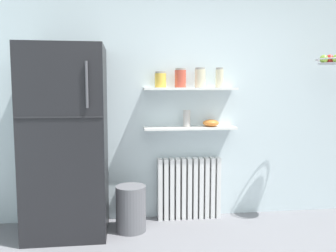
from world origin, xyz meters
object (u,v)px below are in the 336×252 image
Objects in this scene: storage_jar_3 at (219,78)px; trash_bin at (131,208)px; hanging_fruit_basket at (332,60)px; storage_jar_0 at (160,80)px; storage_jar_1 at (180,78)px; vase at (187,118)px; refrigerator at (66,141)px; storage_jar_2 at (200,78)px; shelf_bowl at (211,123)px; radiator at (189,188)px.

trash_bin is (-0.95, -0.24, -1.30)m from storage_jar_3.
storage_jar_0 is at bearing 170.57° from hanging_fruit_basket.
storage_jar_1 is 1.11× the size of vase.
refrigerator is at bearing -167.51° from storage_jar_0.
storage_jar_2 is at bearing 167.60° from hanging_fruit_basket.
storage_jar_0 is 1.74m from hanging_fruit_basket.
shelf_bowl is 0.54× the size of hanging_fruit_basket.
storage_jar_2 reaches higher than shelf_bowl.
storage_jar_1 is 0.58m from shelf_bowl.
shelf_bowl is at bearing 7.98° from refrigerator.
storage_jar_0 is 0.49m from vase.
shelf_bowl is (0.33, 0.00, -0.47)m from storage_jar_1.
refrigerator reaches higher than storage_jar_0.
storage_jar_0 is 0.21m from storage_jar_1.
storage_jar_2 is 0.49m from shelf_bowl.
vase is at bearing 180.00° from storage_jar_3.
refrigerator reaches higher than vase.
hanging_fruit_basket is (1.50, -0.28, 0.18)m from storage_jar_1.
storage_jar_0 reaches higher than trash_bin.
shelf_bowl is (-0.09, 0.00, -0.48)m from storage_jar_3.
refrigerator is at bearing -169.25° from radiator.
vase reaches higher than trash_bin.
storage_jar_3 reaches higher than storage_jar_0.
storage_jar_3 is at bearing 7.54° from refrigerator.
hanging_fruit_basket is at bearing -11.22° from vase.
refrigerator is 2.76m from hanging_fruit_basket.
vase is 1.58m from hanging_fruit_basket.
shelf_bowl is (1.47, 0.21, 0.14)m from refrigerator.
storage_jar_3 is at bearing -5.46° from radiator.
refrigerator is 1.39m from radiator.
storage_jar_2 is at bearing 8.69° from refrigerator.
refrigerator reaches higher than hanging_fruit_basket.
trash_bin is (0.61, -0.03, -0.68)m from refrigerator.
radiator is 1.19m from storage_jar_1.
storage_jar_3 is at bearing 0.00° from shelf_bowl.
storage_jar_2 is 1.21× the size of shelf_bowl.
storage_jar_0 is at bearing 180.00° from vase.
storage_jar_0 is (0.93, 0.21, 0.60)m from refrigerator.
trash_bin is (-0.32, -0.24, -1.28)m from storage_jar_0.
shelf_bowl is 0.38× the size of trash_bin.
storage_jar_2 is at bearing 180.00° from shelf_bowl.
shelf_bowl reaches higher than radiator.
storage_jar_0 is at bearing 180.00° from storage_jar_3.
storage_jar_1 is at bearing -180.00° from storage_jar_3.
storage_jar_0 is 0.36× the size of trash_bin.
storage_jar_2 is at bearing 0.00° from vase.
trash_bin is at bearing -164.55° from shelf_bowl.
storage_jar_1 is at bearing -180.00° from storage_jar_2.
radiator is 3.25× the size of storage_jar_3.
refrigerator is at bearing 177.02° from trash_bin.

